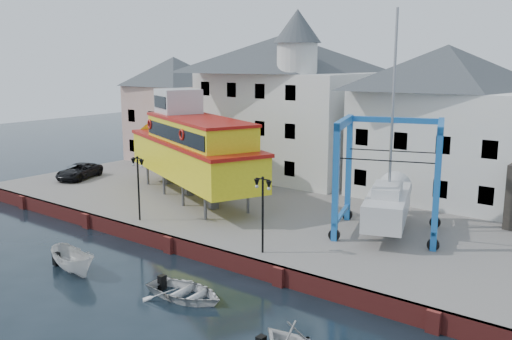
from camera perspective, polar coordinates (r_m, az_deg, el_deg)
The scene contains 13 objects.
ground at distance 34.40m, azimuth -8.62°, elevation -8.17°, with size 140.00×140.00×0.00m, color black.
hardstanding at distance 42.17m, azimuth 2.29°, elevation -3.65°, with size 44.00×22.00×1.00m, color slate.
quay_wall at distance 34.30m, azimuth -8.52°, elevation -7.34°, with size 44.00×0.47×1.00m.
building_pink at distance 58.12m, azimuth -8.12°, elevation 6.06°, with size 8.00×7.00×10.30m.
building_white_main at distance 49.74m, azimuth 2.79°, elevation 6.66°, with size 14.00×8.30×14.00m.
building_white_right at distance 43.90m, azimuth 18.24°, elevation 4.49°, with size 12.00×8.00×11.20m.
lamp_post_left at distance 36.95m, azimuth -11.73°, elevation -0.19°, with size 1.12×0.32×4.20m.
lamp_post_right at distance 30.17m, azimuth 0.68°, elevation -2.55°, with size 1.12×0.32×4.20m.
tour_boat at distance 43.00m, azimuth -6.83°, elevation 2.35°, with size 18.44×11.11×7.93m.
travel_lift at distance 35.24m, azimuth 13.18°, elevation -2.46°, with size 7.34×8.90×13.09m.
van at distance 51.37m, azimuth -17.28°, elevation -0.11°, with size 2.15×4.66×1.30m, color black.
motorboat_a at distance 32.61m, azimuth -17.74°, elevation -9.72°, with size 1.45×3.87×1.49m, color silver.
motorboat_b at distance 28.26m, azimuth -7.08°, elevation -12.58°, with size 2.98×4.17×0.86m, color silver.
Camera 1 is at (23.78, -22.06, 11.45)m, focal length 40.00 mm.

